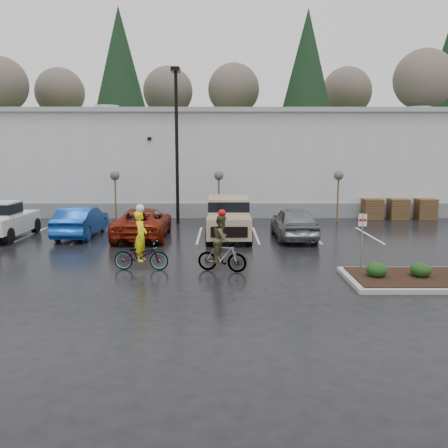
{
  "coord_description": "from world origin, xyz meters",
  "views": [
    {
      "loc": [
        -1.26,
        -16.69,
        4.43
      ],
      "look_at": [
        -1.2,
        3.5,
        1.3
      ],
      "focal_mm": 38.0,
      "sensor_mm": 36.0,
      "label": 1
    }
  ],
  "objects_px": {
    "sapling_west": "(115,178)",
    "sapling_east": "(339,178)",
    "cyclist_olive": "(222,249)",
    "cyclist_hivis": "(141,250)",
    "pickup_white": "(6,219)",
    "car_red": "(143,223)",
    "pallet_stack_c": "(425,209)",
    "suv_tan": "(229,218)",
    "pallet_stack_b": "(398,209)",
    "lamppost": "(177,129)",
    "car_grey": "(294,222)",
    "pallet_stack_a": "(372,209)",
    "fire_lane_sign": "(362,235)",
    "sapling_mid": "(219,178)",
    "car_blue": "(81,221)"
  },
  "relations": [
    {
      "from": "sapling_mid",
      "to": "car_grey",
      "type": "relative_size",
      "value": 0.66
    },
    {
      "from": "pallet_stack_c",
      "to": "cyclist_hivis",
      "type": "distance_m",
      "value": 21.06
    },
    {
      "from": "pallet_stack_b",
      "to": "car_grey",
      "type": "bearing_deg",
      "value": -138.48
    },
    {
      "from": "pallet_stack_a",
      "to": "sapling_west",
      "type": "bearing_deg",
      "value": -176.53
    },
    {
      "from": "pallet_stack_c",
      "to": "car_blue",
      "type": "xyz_separation_m",
      "value": [
        -20.63,
        -6.3,
        0.12
      ]
    },
    {
      "from": "pallet_stack_c",
      "to": "suv_tan",
      "type": "relative_size",
      "value": 0.26
    },
    {
      "from": "pallet_stack_a",
      "to": "cyclist_olive",
      "type": "height_order",
      "value": "cyclist_olive"
    },
    {
      "from": "pallet_stack_b",
      "to": "suv_tan",
      "type": "xyz_separation_m",
      "value": [
        -11.16,
        -6.85,
        0.35
      ]
    },
    {
      "from": "sapling_east",
      "to": "car_blue",
      "type": "distance_m",
      "value": 15.68
    },
    {
      "from": "sapling_mid",
      "to": "cyclist_olive",
      "type": "height_order",
      "value": "sapling_mid"
    },
    {
      "from": "sapling_east",
      "to": "fire_lane_sign",
      "type": "bearing_deg",
      "value": -99.75
    },
    {
      "from": "sapling_west",
      "to": "pallet_stack_b",
      "type": "distance_m",
      "value": 18.34
    },
    {
      "from": "cyclist_olive",
      "to": "cyclist_hivis",
      "type": "bearing_deg",
      "value": 100.3
    },
    {
      "from": "pallet_stack_b",
      "to": "fire_lane_sign",
      "type": "height_order",
      "value": "fire_lane_sign"
    },
    {
      "from": "pallet_stack_c",
      "to": "pickup_white",
      "type": "height_order",
      "value": "pickup_white"
    },
    {
      "from": "lamppost",
      "to": "car_grey",
      "type": "xyz_separation_m",
      "value": [
        6.36,
        -4.94,
        -4.86
      ]
    },
    {
      "from": "pallet_stack_a",
      "to": "cyclist_hivis",
      "type": "bearing_deg",
      "value": -133.87
    },
    {
      "from": "car_blue",
      "to": "suv_tan",
      "type": "bearing_deg",
      "value": 176.87
    },
    {
      "from": "sapling_mid",
      "to": "cyclist_hivis",
      "type": "height_order",
      "value": "sapling_mid"
    },
    {
      "from": "pallet_stack_c",
      "to": "car_grey",
      "type": "xyz_separation_m",
      "value": [
        -9.64,
        -6.94,
        0.15
      ]
    },
    {
      "from": "sapling_mid",
      "to": "car_grey",
      "type": "bearing_deg",
      "value": -56.95
    },
    {
      "from": "pallet_stack_b",
      "to": "pallet_stack_c",
      "type": "relative_size",
      "value": 1.0
    },
    {
      "from": "pallet_stack_c",
      "to": "suv_tan",
      "type": "height_order",
      "value": "suv_tan"
    },
    {
      "from": "lamppost",
      "to": "pallet_stack_b",
      "type": "xyz_separation_m",
      "value": [
        14.2,
        2.0,
        -5.01
      ]
    },
    {
      "from": "pallet_stack_b",
      "to": "car_red",
      "type": "distance_m",
      "value": 16.93
    },
    {
      "from": "pallet_stack_b",
      "to": "car_grey",
      "type": "xyz_separation_m",
      "value": [
        -7.84,
        -6.94,
        0.15
      ]
    },
    {
      "from": "car_grey",
      "to": "cyclist_hivis",
      "type": "distance_m",
      "value": 9.24
    },
    {
      "from": "pallet_stack_c",
      "to": "fire_lane_sign",
      "type": "bearing_deg",
      "value": -120.72
    },
    {
      "from": "sapling_west",
      "to": "sapling_east",
      "type": "height_order",
      "value": "same"
    },
    {
      "from": "pickup_white",
      "to": "pallet_stack_a",
      "type": "bearing_deg",
      "value": 17.59
    },
    {
      "from": "lamppost",
      "to": "car_red",
      "type": "distance_m",
      "value": 6.91
    },
    {
      "from": "sapling_west",
      "to": "suv_tan",
      "type": "bearing_deg",
      "value": -39.73
    },
    {
      "from": "sapling_east",
      "to": "pickup_white",
      "type": "height_order",
      "value": "sapling_east"
    },
    {
      "from": "pickup_white",
      "to": "car_red",
      "type": "relative_size",
      "value": 0.94
    },
    {
      "from": "pickup_white",
      "to": "car_grey",
      "type": "relative_size",
      "value": 1.07
    },
    {
      "from": "sapling_east",
      "to": "pallet_stack_a",
      "type": "distance_m",
      "value": 3.39
    },
    {
      "from": "cyclist_olive",
      "to": "suv_tan",
      "type": "bearing_deg",
      "value": 12.76
    },
    {
      "from": "fire_lane_sign",
      "to": "car_grey",
      "type": "relative_size",
      "value": 0.45
    },
    {
      "from": "pallet_stack_b",
      "to": "car_blue",
      "type": "xyz_separation_m",
      "value": [
        -18.83,
        -6.3,
        0.12
      ]
    },
    {
      "from": "pallet_stack_c",
      "to": "fire_lane_sign",
      "type": "height_order",
      "value": "fire_lane_sign"
    },
    {
      "from": "sapling_west",
      "to": "pallet_stack_c",
      "type": "bearing_deg",
      "value": 2.86
    },
    {
      "from": "pallet_stack_b",
      "to": "car_red",
      "type": "relative_size",
      "value": 0.24
    },
    {
      "from": "suv_tan",
      "to": "cyclist_hivis",
      "type": "distance_m",
      "value": 7.3
    },
    {
      "from": "pallet_stack_a",
      "to": "suv_tan",
      "type": "relative_size",
      "value": 0.26
    },
    {
      "from": "sapling_mid",
      "to": "car_grey",
      "type": "distance_m",
      "value": 7.33
    },
    {
      "from": "sapling_east",
      "to": "lamppost",
      "type": "bearing_deg",
      "value": -174.29
    },
    {
      "from": "pallet_stack_a",
      "to": "suv_tan",
      "type": "distance_m",
      "value": 11.69
    },
    {
      "from": "sapling_west",
      "to": "fire_lane_sign",
      "type": "relative_size",
      "value": 1.45
    },
    {
      "from": "car_red",
      "to": "cyclist_olive",
      "type": "bearing_deg",
      "value": 119.51
    },
    {
      "from": "car_blue",
      "to": "cyclist_hivis",
      "type": "height_order",
      "value": "cyclist_hivis"
    }
  ]
}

